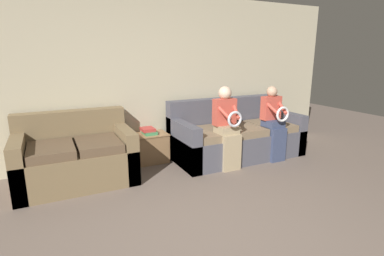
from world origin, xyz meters
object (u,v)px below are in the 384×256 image
at_px(couch_side, 76,158).
at_px(side_shelf, 149,147).
at_px(book_stack, 149,131).
at_px(couch_main, 235,136).
at_px(child_right_seated, 274,120).
at_px(child_left_seated, 227,124).

distance_m(couch_side, side_shelf, 1.13).
bearing_deg(book_stack, couch_main, -12.83).
xyz_separation_m(child_right_seated, book_stack, (-1.82, 0.73, -0.14)).
bearing_deg(child_right_seated, child_left_seated, 179.63).
relative_size(couch_side, child_left_seated, 1.20).
height_order(child_left_seated, side_shelf, child_left_seated).
relative_size(side_shelf, book_stack, 2.20).
relative_size(couch_side, book_stack, 5.66).
xyz_separation_m(couch_main, child_left_seated, (-0.43, -0.41, 0.34)).
height_order(couch_main, child_left_seated, child_left_seated).
distance_m(child_right_seated, book_stack, 1.97).
xyz_separation_m(couch_side, child_left_seated, (2.05, -0.45, 0.33)).
distance_m(couch_side, child_left_seated, 2.13).
bearing_deg(child_left_seated, book_stack, 142.73).
xyz_separation_m(couch_side, child_right_seated, (2.91, -0.46, 0.31)).
bearing_deg(couch_main, child_right_seated, -44.07).
xyz_separation_m(child_left_seated, side_shelf, (-0.96, 0.73, -0.43)).
distance_m(couch_main, book_stack, 1.44).
xyz_separation_m(couch_main, book_stack, (-1.39, 0.32, 0.18)).
height_order(couch_side, side_shelf, couch_side).
xyz_separation_m(child_left_seated, child_right_seated, (0.86, -0.01, -0.02)).
relative_size(couch_main, child_right_seated, 1.81).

